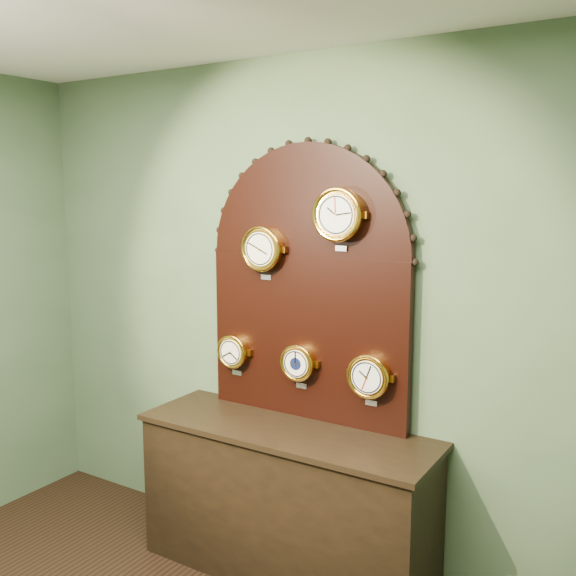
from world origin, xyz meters
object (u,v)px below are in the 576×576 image
Objects in this scene: shop_counter at (286,504)px; barometer at (299,363)px; roman_clock at (263,249)px; tide_clock at (369,376)px; display_board at (307,275)px; hygrometer at (234,351)px; arabic_clock at (338,215)px.

barometer is (-0.01, 0.15, 0.75)m from shop_counter.
roman_clock is 1.07× the size of tide_clock.
display_board is 0.64m from tide_clock.
hygrometer is 0.88× the size of tide_clock.
display_board reaches higher than tide_clock.
tide_clock is at bearing 20.71° from shop_counter.
roman_clock reaches higher than shop_counter.
display_board is at bearing 90.00° from shop_counter.
display_board is 5.40× the size of tide_clock.
hygrometer is (-0.45, -0.07, -0.47)m from display_board.
display_board is at bearing 77.37° from barometer.
arabic_clock is at bearing -0.17° from hygrometer.
barometer reaches higher than shop_counter.
shop_counter is at bearing -84.49° from barometer.
shop_counter is 1.25m from display_board.
shop_counter is 1.58m from arabic_clock.
hygrometer is at bearing 179.62° from roman_clock.
roman_clock reaches higher than hygrometer.
shop_counter is 4.89× the size of arabic_clock.
barometer is 0.42m from tide_clock.
roman_clock is (-0.25, -0.07, 0.13)m from display_board.
hygrometer is at bearing 161.28° from shop_counter.
hygrometer is 0.97× the size of barometer.
hygrometer is at bearing -171.76° from display_board.
arabic_clock is 1.31× the size of hygrometer.
roman_clock is 0.90m from tide_clock.
arabic_clock is at bearing -0.07° from roman_clock.
display_board is at bearing 162.80° from arabic_clock.
display_board is 4.67× the size of arabic_clock.
tide_clock is at bearing -0.06° from hygrometer.
roman_clock is 0.92× the size of arabic_clock.
arabic_clock reaches higher than roman_clock.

